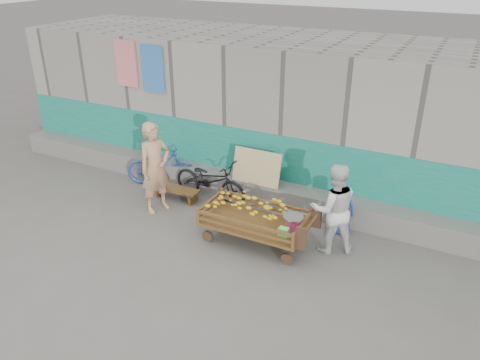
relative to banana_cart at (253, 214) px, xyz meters
The scene contains 9 objects.
ground 1.36m from the banana_cart, 133.36° to the right, with size 80.00×80.00×0.00m, color #5A5752.
building_wall 3.38m from the banana_cart, 105.13° to the left, with size 12.00×3.50×3.00m.
banana_cart is the anchor object (origin of this frame).
bench 2.26m from the banana_cart, 160.96° to the left, with size 1.04×0.31×0.26m.
vendor_man 2.21m from the banana_cart, behind, with size 0.66×0.43×1.81m, color tan.
woman 1.36m from the banana_cart, 17.21° to the left, with size 0.78×0.61×1.60m, color silver.
child 1.64m from the banana_cart, 38.36° to the left, with size 0.46×0.30×0.94m, color #2444B1.
bicycle_dark 1.79m from the banana_cart, 144.45° to the left, with size 0.58×1.67×0.88m, color black.
bicycle_blue 2.99m from the banana_cart, 157.35° to the left, with size 0.42×1.50×0.90m, color #2B4D9F.
Camera 1 is at (3.80, -5.39, 4.60)m, focal length 35.00 mm.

